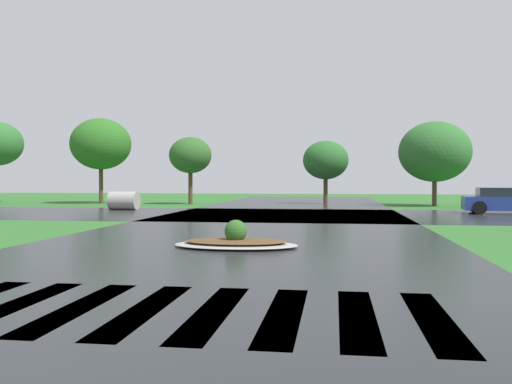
{
  "coord_description": "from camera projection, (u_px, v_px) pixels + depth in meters",
  "views": [
    {
      "loc": [
        2.42,
        -2.73,
        1.69
      ],
      "look_at": [
        0.08,
        13.7,
        1.3
      ],
      "focal_mm": 38.8,
      "sensor_mm": 36.0,
      "label": 1
    }
  ],
  "objects": [
    {
      "name": "asphalt_roadway",
      "position": [
        231.0,
        251.0,
        12.98
      ],
      "size": [
        11.12,
        80.0,
        0.01
      ],
      "primitive_type": "cube",
      "color": "#232628",
      "rests_on": "ground"
    },
    {
      "name": "asphalt_cross_road",
      "position": [
        283.0,
        215.0,
        26.05
      ],
      "size": [
        90.0,
        10.01,
        0.01
      ],
      "primitive_type": "cube",
      "color": "#232628",
      "rests_on": "ground"
    },
    {
      "name": "crosswalk_stripes",
      "position": [
        145.0,
        309.0,
        7.14
      ],
      "size": [
        7.65,
        3.04,
        0.01
      ],
      "color": "white",
      "rests_on": "ground"
    },
    {
      "name": "median_island",
      "position": [
        236.0,
        242.0,
        13.66
      ],
      "size": [
        3.08,
        1.81,
        0.68
      ],
      "color": "#9E9B93",
      "rests_on": "ground"
    },
    {
      "name": "car_white_sedan",
      "position": [
        506.0,
        201.0,
        26.77
      ],
      "size": [
        4.23,
        2.5,
        1.27
      ],
      "rotation": [
        0.0,
        0.0,
        -0.11
      ],
      "color": "navy",
      "rests_on": "ground"
    },
    {
      "name": "drainage_pipe_stack",
      "position": [
        124.0,
        201.0,
        30.22
      ],
      "size": [
        1.59,
        1.07,
        1.0
      ],
      "color": "#9E9B93",
      "rests_on": "ground"
    },
    {
      "name": "background_treeline",
      "position": [
        247.0,
        150.0,
        36.44
      ],
      "size": [
        41.17,
        5.46,
        5.84
      ],
      "color": "#4C3823",
      "rests_on": "ground"
    }
  ]
}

